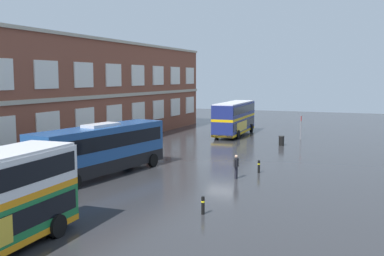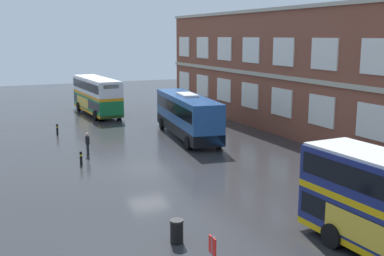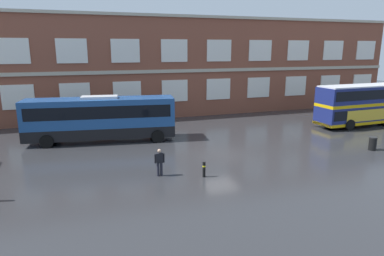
{
  "view_description": "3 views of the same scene",
  "coord_description": "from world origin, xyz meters",
  "views": [
    {
      "loc": [
        -35.13,
        -11.8,
        7.11
      ],
      "look_at": [
        -1.69,
        1.99,
        3.02
      ],
      "focal_mm": 42.01,
      "sensor_mm": 36.0,
      "label": 1
    },
    {
      "loc": [
        28.8,
        -10.04,
        8.69
      ],
      "look_at": [
        -3.85,
        4.99,
        1.65
      ],
      "focal_mm": 44.32,
      "sensor_mm": 36.0,
      "label": 2
    },
    {
      "loc": [
        -9.48,
        -21.76,
        7.57
      ],
      "look_at": [
        -1.38,
        2.55,
        1.5
      ],
      "focal_mm": 31.49,
      "sensor_mm": 36.0,
      "label": 3
    }
  ],
  "objects": [
    {
      "name": "ground_plane",
      "position": [
        0.0,
        2.0,
        0.0
      ],
      "size": [
        120.0,
        120.0,
        0.0
      ],
      "primitive_type": "plane",
      "color": "#2B2B2D"
    },
    {
      "name": "brick_terminal_building",
      "position": [
        0.42,
        17.98,
        5.4
      ],
      "size": [
        57.21,
        8.19,
        11.08
      ],
      "color": "brown",
      "rests_on": "ground"
    },
    {
      "name": "double_decker_near",
      "position": [
        -23.4,
        2.26,
        2.15
      ],
      "size": [
        11.1,
        3.21,
        4.07
      ],
      "color": "#197038",
      "rests_on": "ground"
    },
    {
      "name": "touring_coach",
      "position": [
        -8.02,
        6.44,
        1.91
      ],
      "size": [
        12.24,
        4.19,
        3.8
      ],
      "color": "navy",
      "rests_on": "ground"
    },
    {
      "name": "waiting_passenger",
      "position": [
        -5.24,
        -2.83,
        0.93
      ],
      "size": [
        0.63,
        0.25,
        1.7
      ],
      "color": "black",
      "rests_on": "ground"
    },
    {
      "name": "station_litter_bin",
      "position": [
        11.38,
        -2.74,
        0.52
      ],
      "size": [
        0.6,
        0.6,
        1.03
      ],
      "color": "black",
      "rests_on": "ground"
    },
    {
      "name": "safety_bollard_west",
      "position": [
        -2.74,
        -3.85,
        0.49
      ],
      "size": [
        0.19,
        0.19,
        0.95
      ],
      "color": "black",
      "rests_on": "ground"
    },
    {
      "name": "safety_bollard_east",
      "position": [
        -13.87,
        -3.65,
        0.49
      ],
      "size": [
        0.19,
        0.19,
        0.95
      ],
      "color": "black",
      "rests_on": "ground"
    }
  ]
}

